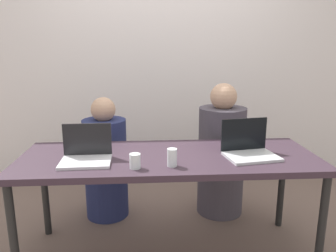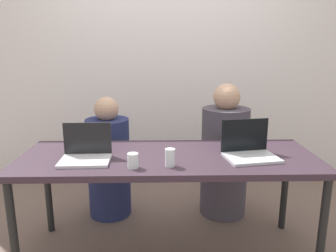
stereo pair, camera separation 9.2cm
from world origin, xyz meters
name	(u,v)px [view 1 (the left image)]	position (x,y,z in m)	size (l,w,h in m)	color
ground_plane	(169,252)	(0.00, 0.00, 0.00)	(12.00, 12.00, 0.00)	#705B51
back_wall	(160,57)	(0.00, 1.39, 1.32)	(5.04, 0.10, 2.64)	silver
desk	(169,164)	(0.00, 0.00, 0.66)	(1.94, 0.71, 0.72)	#352631
person_on_left	(106,165)	(-0.49, 0.58, 0.46)	(0.44, 0.44, 1.03)	navy
person_on_right	(221,157)	(0.49, 0.58, 0.50)	(0.45, 0.45, 1.13)	#48424D
laptop_front_left	(86,154)	(-0.52, -0.08, 0.77)	(0.31, 0.27, 0.22)	silver
laptop_front_right	(249,148)	(0.52, -0.05, 0.77)	(0.36, 0.30, 0.23)	silver
water_glass_left	(135,162)	(-0.21, -0.23, 0.76)	(0.07, 0.07, 0.09)	white
water_glass_center	(172,159)	(0.01, -0.20, 0.77)	(0.06, 0.06, 0.11)	white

